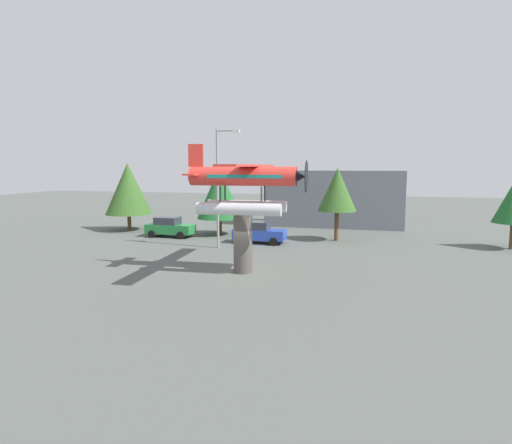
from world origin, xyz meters
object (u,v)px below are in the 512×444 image
Objects in this scene: display_pedestal at (243,243)px; car_mid_blue at (259,232)px; tree_center_back at (337,190)px; storefront_building at (334,198)px; tree_east at (220,193)px; floatplane_monument at (245,185)px; car_near_green at (170,227)px; tree_west at (128,189)px; streetlight_primary at (220,181)px.

car_mid_blue is at bearing 99.02° from display_pedestal.
car_mid_blue is at bearing -154.77° from tree_center_back.
storefront_building is 13.07m from tree_east.
floatplane_monument reaches higher than tree_east.
display_pedestal is 0.83× the size of car_near_green.
tree_west is at bearing 178.04° from tree_east.
tree_east is at bearing -1.96° from tree_west.
tree_west reaches higher than car_near_green.
tree_west is (-13.93, 3.65, 3.15)m from car_mid_blue.
display_pedestal is 20.59m from tree_west.
car_mid_blue is 5.56m from streetlight_primary.
floatplane_monument is 2.49× the size of car_near_green.
storefront_building is 2.28× the size of tree_center_back.
streetlight_primary is at bearing -145.92° from tree_center_back.
car_near_green is (-10.06, 10.77, -4.28)m from floatplane_monument.
tree_west is (-15.61, 13.38, -1.13)m from floatplane_monument.
tree_east is (-4.51, 3.33, 2.91)m from car_mid_blue.
display_pedestal is at bearing 180.00° from floatplane_monument.
display_pedestal is 0.25× the size of storefront_building.
streetlight_primary reaches higher than tree_east.
tree_east is at bearing 177.22° from tree_center_back.
tree_center_back is at bearing 70.54° from display_pedestal.
tree_east reaches higher than storefront_building.
floatplane_monument reaches higher than car_near_green.
streetlight_primary is (-2.31, -2.79, 4.22)m from car_mid_blue.
storefront_building is at bearing 64.17° from streetlight_primary.
storefront_building is at bearing 78.48° from floatplane_monument.
storefront_building is at bearing 67.91° from car_mid_blue.
tree_west is 1.07× the size of tree_center_back.
tree_center_back reaches higher than storefront_building.
tree_center_back is at bearing 68.08° from floatplane_monument.
tree_east is (-9.49, -8.93, 0.91)m from storefront_building.
car_near_green is at bearing -139.96° from storefront_building.
floatplane_monument is at bearing -80.23° from car_mid_blue.
tree_east reaches higher than display_pedestal.
display_pedestal is at bearing -47.34° from car_near_green.
tree_center_back reaches higher than car_mid_blue.
floatplane_monument is at bearing -108.94° from tree_center_back.
storefront_building reaches higher than car_near_green.
tree_east is (-6.19, 13.06, -1.37)m from floatplane_monument.
streetlight_primary is 10.05m from tree_center_back.
tree_center_back is at bearing -83.92° from storefront_building.
tree_center_back is (5.98, 2.82, 3.38)m from car_mid_blue.
floatplane_monument is 15.34m from car_near_green.
car_near_green is 8.33m from streetlight_primary.
car_mid_blue is 0.47× the size of streetlight_primary.
streetlight_primary reaches higher than tree_west.
tree_east is at bearing -136.73° from storefront_building.
tree_west is 9.42m from tree_east.
car_near_green is at bearing 130.07° from floatplane_monument.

